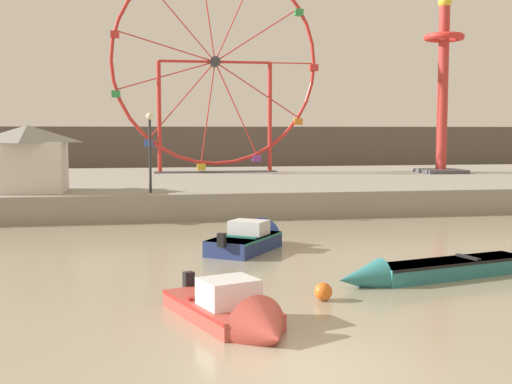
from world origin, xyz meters
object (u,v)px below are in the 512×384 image
object	(u,v)px
motorboat_navy_blue	(253,239)
carnival_booth_white_ticket	(28,157)
promenade_lamp_near	(150,140)
ferris_wheel_red_frame	(215,65)
drop_tower_red_tower	(443,84)
motorboat_faded_red	(237,315)
motorboat_teal_painted	(425,270)
mooring_buoy_orange	(323,292)

from	to	relation	value
motorboat_navy_blue	carnival_booth_white_ticket	xyz separation A→B (m)	(-8.92, 9.86, 2.50)
carnival_booth_white_ticket	promenade_lamp_near	bearing A→B (deg)	-14.66
ferris_wheel_red_frame	drop_tower_red_tower	size ratio (longest dim) A/B	1.22
ferris_wheel_red_frame	motorboat_faded_red	bearing A→B (deg)	-95.68
ferris_wheel_red_frame	carnival_booth_white_ticket	size ratio (longest dim) A/B	3.93
motorboat_teal_painted	drop_tower_red_tower	size ratio (longest dim) A/B	0.53
motorboat_navy_blue	ferris_wheel_red_frame	size ratio (longest dim) A/B	0.28
motorboat_faded_red	motorboat_navy_blue	world-z (taller)	motorboat_navy_blue
mooring_buoy_orange	motorboat_faded_red	bearing A→B (deg)	-142.21
carnival_booth_white_ticket	promenade_lamp_near	world-z (taller)	promenade_lamp_near
ferris_wheel_red_frame	promenade_lamp_near	bearing A→B (deg)	-107.90
motorboat_teal_painted	promenade_lamp_near	size ratio (longest dim) A/B	1.70
motorboat_faded_red	promenade_lamp_near	distance (m)	17.93
motorboat_teal_painted	carnival_booth_white_ticket	xyz separation A→B (m)	(-12.77, 15.51, 2.58)
carnival_booth_white_ticket	promenade_lamp_near	distance (m)	5.84
drop_tower_red_tower	motorboat_navy_blue	bearing A→B (deg)	-129.53
motorboat_faded_red	drop_tower_red_tower	xyz separation A→B (m)	(18.01, 28.74, 6.87)
carnival_booth_white_ticket	mooring_buoy_orange	world-z (taller)	carnival_booth_white_ticket
motorboat_navy_blue	drop_tower_red_tower	bearing A→B (deg)	-4.94
motorboat_faded_red	drop_tower_red_tower	bearing A→B (deg)	128.48
drop_tower_red_tower	promenade_lamp_near	xyz separation A→B (m)	(-19.46, -11.19, -3.51)
motorboat_teal_painted	motorboat_navy_blue	bearing A→B (deg)	-70.72
motorboat_teal_painted	motorboat_faded_red	bearing A→B (deg)	16.86
motorboat_teal_painted	motorboat_navy_blue	distance (m)	6.84
drop_tower_red_tower	promenade_lamp_near	size ratio (longest dim) A/B	3.21
motorboat_navy_blue	promenade_lamp_near	size ratio (longest dim) A/B	1.11
promenade_lamp_near	motorboat_teal_painted	bearing A→B (deg)	-62.83
motorboat_navy_blue	mooring_buoy_orange	distance (m)	7.39
mooring_buoy_orange	promenade_lamp_near	bearing A→B (deg)	103.65
ferris_wheel_red_frame	mooring_buoy_orange	world-z (taller)	ferris_wheel_red_frame
ferris_wheel_red_frame	promenade_lamp_near	size ratio (longest dim) A/B	3.93
motorboat_navy_blue	ferris_wheel_red_frame	distance (m)	24.08
motorboat_teal_painted	drop_tower_red_tower	bearing A→B (deg)	-130.93
drop_tower_red_tower	carnival_booth_white_ticket	bearing A→B (deg)	-158.87
motorboat_teal_painted	carnival_booth_white_ticket	distance (m)	20.25
carnival_booth_white_ticket	drop_tower_red_tower	bearing A→B (deg)	21.59
motorboat_faded_red	carnival_booth_white_ticket	size ratio (longest dim) A/B	1.18
motorboat_navy_blue	promenade_lamp_near	bearing A→B (deg)	56.39
motorboat_teal_painted	ferris_wheel_red_frame	distance (m)	29.57
motorboat_teal_painted	ferris_wheel_red_frame	bearing A→B (deg)	-99.77
drop_tower_red_tower	carnival_booth_white_ticket	size ratio (longest dim) A/B	3.21
ferris_wheel_red_frame	mooring_buoy_orange	bearing A→B (deg)	-91.53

